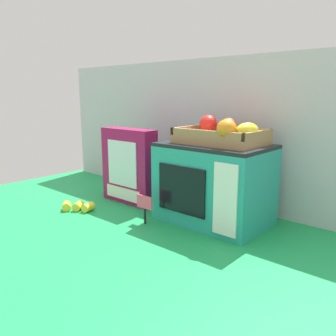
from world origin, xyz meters
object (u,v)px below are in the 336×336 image
Objects in this scene: toy_microwave at (214,183)px; food_groups_crate at (222,135)px; price_sign at (145,205)px; loose_toy_banana at (78,206)px; cookie_set_box at (129,166)px.

food_groups_crate reaches higher than toy_microwave.
food_groups_crate is at bearing 45.66° from price_sign.
toy_microwave is 2.98× the size of loose_toy_banana.
toy_microwave is at bearing 28.66° from loose_toy_banana.
toy_microwave is 3.63× the size of price_sign.
toy_microwave is 0.25m from price_sign.
toy_microwave is 0.17m from food_groups_crate.
toy_microwave is at bearing 47.52° from price_sign.
food_groups_crate is at bearing 28.55° from loose_toy_banana.
food_groups_crate is at bearing 26.19° from toy_microwave.
price_sign is 0.31m from loose_toy_banana.
cookie_set_box reaches higher than toy_microwave.
toy_microwave is 0.39m from cookie_set_box.
price_sign reaches higher than loose_toy_banana.
loose_toy_banana is (-0.07, -0.21, -0.13)m from cookie_set_box.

